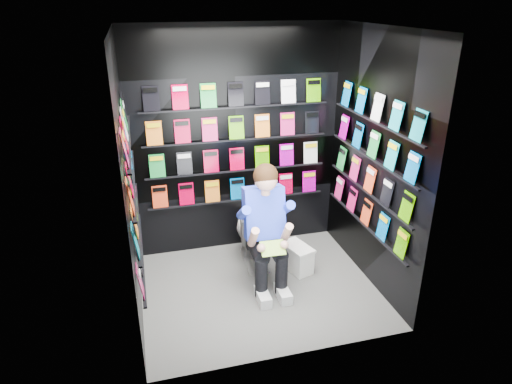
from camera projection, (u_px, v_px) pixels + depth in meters
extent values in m
plane|color=#5A5957|center=(259.00, 289.00, 4.80)|extent=(2.40, 2.40, 0.00)
plane|color=white|center=(260.00, 27.00, 3.78)|extent=(2.40, 2.40, 0.00)
cube|color=black|center=(236.00, 143.00, 5.18)|extent=(2.40, 0.04, 2.60)
cube|color=black|center=(295.00, 220.00, 3.40)|extent=(2.40, 0.04, 2.60)
cube|color=black|center=(128.00, 186.00, 4.01)|extent=(0.04, 2.00, 2.60)
cube|color=black|center=(375.00, 163.00, 4.57)|extent=(0.04, 2.00, 2.60)
imported|color=white|center=(254.00, 233.00, 5.17)|extent=(0.45, 0.77, 0.73)
cube|color=white|center=(297.00, 259.00, 5.09)|extent=(0.30, 0.41, 0.27)
cube|color=white|center=(298.00, 247.00, 5.03)|extent=(0.32, 0.43, 0.03)
cube|color=green|center=(273.00, 248.00, 4.44)|extent=(0.25, 0.15, 0.10)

